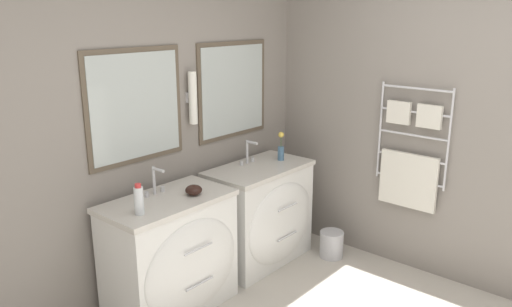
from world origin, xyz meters
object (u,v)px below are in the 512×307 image
Objects in this scene: vanity_right at (262,214)px; toiletry_bottle at (139,200)px; waste_bin at (332,244)px; flower_vase at (281,149)px; amenity_bowl at (194,190)px; vanity_left at (173,255)px.

toiletry_bottle is (-1.27, -0.05, 0.51)m from vanity_right.
vanity_right reaches higher than waste_bin.
toiletry_bottle reaches higher than vanity_right.
waste_bin is (0.45, -0.42, -0.31)m from vanity_right.
flower_vase is (0.26, 0.01, 0.52)m from vanity_right.
flower_vase reaches higher than waste_bin.
amenity_bowl is 1.52m from waste_bin.
vanity_right is 3.93× the size of waste_bin.
vanity_left is 1.35m from flower_vase.
vanity_left is 7.70× the size of amenity_bowl.
vanity_right is at bearing -177.82° from flower_vase.
toiletry_bottle reaches higher than vanity_left.
flower_vase is (1.24, 0.01, 0.52)m from vanity_left.
toiletry_bottle is at bearing -170.02° from vanity_left.
waste_bin is (1.44, -0.42, -0.31)m from vanity_left.
toiletry_bottle reaches higher than amenity_bowl.
vanity_left is at bearing -179.54° from flower_vase.
vanity_right is 1.37m from toiletry_bottle.
flower_vase is at bearing 2.18° from vanity_right.
vanity_left is 4.52× the size of toiletry_bottle.
flower_vase is at bearing 3.43° from amenity_bowl.
waste_bin is at bearing -16.08° from amenity_bowl.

